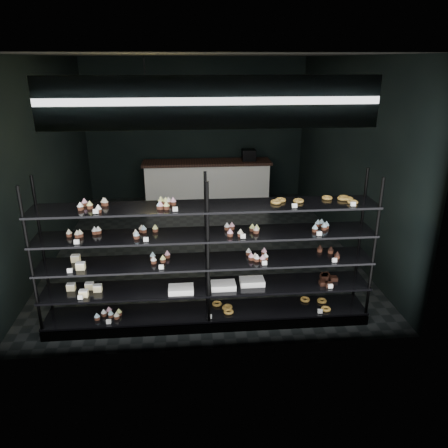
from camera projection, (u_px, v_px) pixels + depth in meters
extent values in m
cube|color=black|center=(203.00, 245.00, 7.85)|extent=(5.00, 6.00, 0.01)
cube|color=black|center=(199.00, 55.00, 6.72)|extent=(5.00, 6.00, 0.01)
cube|color=black|center=(196.00, 130.00, 10.08)|extent=(5.00, 0.01, 3.20)
cube|color=black|center=(212.00, 219.00, 4.49)|extent=(5.00, 0.01, 3.20)
cube|color=black|center=(47.00, 160.00, 7.08)|extent=(0.01, 6.00, 3.20)
cube|color=black|center=(346.00, 155.00, 7.49)|extent=(0.01, 6.00, 3.20)
cube|color=black|center=(208.00, 318.00, 5.54)|extent=(4.00, 0.50, 0.12)
cylinder|color=black|center=(31.00, 266.00, 4.85)|extent=(0.04, 0.04, 1.85)
cylinder|color=black|center=(43.00, 250.00, 5.26)|extent=(0.04, 0.04, 1.85)
cylinder|color=black|center=(208.00, 259.00, 5.01)|extent=(0.04, 0.04, 1.85)
cylinder|color=black|center=(206.00, 244.00, 5.42)|extent=(0.04, 0.04, 1.85)
cylinder|color=black|center=(374.00, 253.00, 5.18)|extent=(0.04, 0.04, 1.85)
cylinder|color=black|center=(360.00, 239.00, 5.59)|extent=(0.04, 0.04, 1.85)
cube|color=black|center=(208.00, 312.00, 5.51)|extent=(4.00, 0.50, 0.03)
cube|color=black|center=(208.00, 287.00, 5.39)|extent=(4.00, 0.50, 0.02)
cube|color=black|center=(207.00, 262.00, 5.26)|extent=(4.00, 0.50, 0.02)
cube|color=black|center=(207.00, 235.00, 5.14)|extent=(4.00, 0.50, 0.02)
cube|color=black|center=(206.00, 207.00, 5.02)|extent=(4.00, 0.50, 0.02)
cube|color=white|center=(93.00, 212.00, 4.73)|extent=(0.06, 0.04, 0.06)
cube|color=white|center=(173.00, 209.00, 4.80)|extent=(0.06, 0.04, 0.06)
cube|color=white|center=(295.00, 206.00, 4.92)|extent=(0.05, 0.04, 0.06)
cube|color=white|center=(351.00, 204.00, 4.97)|extent=(0.06, 0.04, 0.06)
cube|color=white|center=(78.00, 242.00, 4.84)|extent=(0.06, 0.04, 0.06)
cube|color=white|center=(150.00, 240.00, 4.90)|extent=(0.05, 0.04, 0.06)
cube|color=white|center=(245.00, 236.00, 4.99)|extent=(0.06, 0.04, 0.06)
cube|color=white|center=(323.00, 234.00, 5.07)|extent=(0.06, 0.04, 0.06)
cube|color=white|center=(69.00, 271.00, 4.95)|extent=(0.06, 0.04, 0.06)
cube|color=white|center=(166.00, 267.00, 5.04)|extent=(0.05, 0.04, 0.06)
cube|color=white|center=(263.00, 263.00, 5.14)|extent=(0.05, 0.04, 0.06)
cube|color=white|center=(338.00, 260.00, 5.21)|extent=(0.06, 0.04, 0.06)
cube|color=white|center=(82.00, 297.00, 5.08)|extent=(0.06, 0.04, 0.06)
cube|color=white|center=(328.00, 286.00, 5.33)|extent=(0.06, 0.04, 0.06)
cube|color=white|center=(108.00, 322.00, 5.23)|extent=(0.06, 0.04, 0.06)
cube|color=white|center=(211.00, 317.00, 5.33)|extent=(0.06, 0.04, 0.06)
cube|color=white|center=(317.00, 312.00, 5.44)|extent=(0.06, 0.04, 0.06)
cube|color=#0C0D40|center=(211.00, 103.00, 4.16)|extent=(3.20, 0.04, 0.45)
cube|color=white|center=(211.00, 103.00, 4.14)|extent=(3.30, 0.02, 0.50)
cylinder|color=black|center=(145.00, 79.00, 5.71)|extent=(0.01, 0.01, 0.57)
sphere|color=#F5CF55|center=(147.00, 114.00, 5.86)|extent=(0.32, 0.32, 0.32)
cube|color=silver|center=(207.00, 184.00, 10.03)|extent=(2.78, 0.60, 0.92)
cube|color=black|center=(207.00, 163.00, 9.86)|extent=(2.89, 0.65, 0.06)
cube|color=black|center=(249.00, 155.00, 9.89)|extent=(0.30, 0.30, 0.25)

